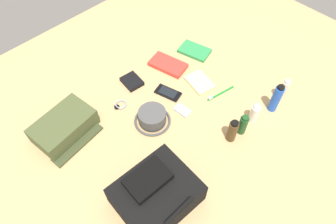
{
  "coord_description": "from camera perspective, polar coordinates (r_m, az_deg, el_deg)",
  "views": [
    {
      "loc": [
        0.62,
        0.63,
        1.25
      ],
      "look_at": [
        0.0,
        0.0,
        0.04
      ],
      "focal_mm": 32.49,
      "sensor_mm": 36.0,
      "label": 1
    }
  ],
  "objects": [
    {
      "name": "toothbrush",
      "position": [
        1.63,
        9.6,
        3.35
      ],
      "size": [
        0.17,
        0.04,
        0.02
      ],
      "color": "#198C33",
      "rests_on": "ground_plane"
    },
    {
      "name": "toiletry_pouch",
      "position": [
        1.52,
        -18.85,
        -2.67
      ],
      "size": [
        0.31,
        0.25,
        0.09
      ],
      "color": "#47512D",
      "rests_on": "ground_plane"
    },
    {
      "name": "ground_plane",
      "position": [
        1.54,
        0.0,
        -1.14
      ],
      "size": [
        2.64,
        2.02,
        0.02
      ],
      "primitive_type": "cube",
      "color": "tan",
      "rests_on": "ground"
    },
    {
      "name": "paperback_novel",
      "position": [
        1.84,
        5.0,
        11.34
      ],
      "size": [
        0.15,
        0.2,
        0.02
      ],
      "color": "#2D934C",
      "rests_on": "ground_plane"
    },
    {
      "name": "bucket_hat",
      "position": [
        1.49,
        -2.97,
        -1.06
      ],
      "size": [
        0.18,
        0.18,
        0.07
      ],
      "color": "#4A4A4A",
      "rests_on": "ground_plane"
    },
    {
      "name": "wallet",
      "position": [
        1.67,
        -6.79,
        5.72
      ],
      "size": [
        0.1,
        0.12,
        0.02
      ],
      "primitive_type": "cube",
      "rotation": [
        0.0,
        0.0,
        -0.12
      ],
      "color": "black",
      "rests_on": "ground_plane"
    },
    {
      "name": "travel_guidebook",
      "position": [
        1.75,
        -0.01,
        8.84
      ],
      "size": [
        0.16,
        0.23,
        0.02
      ],
      "color": "red",
      "rests_on": "ground_plane"
    },
    {
      "name": "wristwatch",
      "position": [
        1.59,
        -8.95,
        1.39
      ],
      "size": [
        0.07,
        0.06,
        0.01
      ],
      "color": "#99999E",
      "rests_on": "ground_plane"
    },
    {
      "name": "cell_phone",
      "position": [
        1.62,
        0.0,
        3.63
      ],
      "size": [
        0.1,
        0.15,
        0.01
      ],
      "color": "black",
      "rests_on": "ground_plane"
    },
    {
      "name": "notepad",
      "position": [
        1.67,
        5.97,
        5.55
      ],
      "size": [
        0.14,
        0.17,
        0.02
      ],
      "primitive_type": "cube",
      "rotation": [
        0.0,
        0.0,
        -0.21
      ],
      "color": "beige",
      "rests_on": "ground_plane"
    },
    {
      "name": "lotion_bottle",
      "position": [
        1.65,
        20.83,
        3.79
      ],
      "size": [
        0.03,
        0.03,
        0.14
      ],
      "color": "beige",
      "rests_on": "ground_plane"
    },
    {
      "name": "media_player",
      "position": [
        1.55,
        2.71,
        0.35
      ],
      "size": [
        0.06,
        0.09,
        0.01
      ],
      "color": "#B7B7BC",
      "rests_on": "ground_plane"
    },
    {
      "name": "backpack",
      "position": [
        1.27,
        -2.28,
        -15.07
      ],
      "size": [
        0.33,
        0.28,
        0.15
      ],
      "color": "black",
      "rests_on": "ground_plane"
    },
    {
      "name": "cologne_bottle",
      "position": [
        1.44,
        11.99,
        -3.5
      ],
      "size": [
        0.04,
        0.04,
        0.14
      ],
      "color": "#473319",
      "rests_on": "ground_plane"
    },
    {
      "name": "deodorant_spray",
      "position": [
        1.58,
        19.59,
        2.42
      ],
      "size": [
        0.04,
        0.04,
        0.17
      ],
      "color": "blue",
      "rests_on": "ground_plane"
    },
    {
      "name": "toothpaste_tube",
      "position": [
        1.53,
        15.91,
        -0.26
      ],
      "size": [
        0.04,
        0.04,
        0.12
      ],
      "color": "white",
      "rests_on": "ground_plane"
    },
    {
      "name": "shampoo_bottle",
      "position": [
        1.48,
        13.87,
        -2.33
      ],
      "size": [
        0.04,
        0.04,
        0.12
      ],
      "color": "#19471E",
      "rests_on": "ground_plane"
    }
  ]
}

